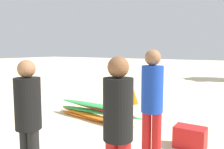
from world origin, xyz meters
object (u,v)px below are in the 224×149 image
Objects in this scene: traffic_cone_near at (133,96)px; lifeguard_near_right at (152,101)px; lifeguard_far_right at (118,125)px; surfboard_pile at (94,111)px; cooler_box at (190,137)px; lifeguard_near_center at (28,117)px.

lifeguard_near_right is at bearing -58.44° from traffic_cone_near.
lifeguard_far_right is at bearing -85.51° from lifeguard_near_right.
cooler_box is at bearing -9.99° from surfboard_pile.
lifeguard_near_center is 1.72m from lifeguard_near_right.
lifeguard_near_right is (2.25, -1.50, 0.83)m from surfboard_pile.
surfboard_pile is at bearing 170.01° from cooler_box.
traffic_cone_near is (-2.28, 4.67, -0.73)m from lifeguard_far_right.
lifeguard_near_right is 1.10m from lifeguard_far_right.
lifeguard_near_center is 3.04× the size of cooler_box.
surfboard_pile is 5.12× the size of traffic_cone_near.
cooler_box is at bearing -45.26° from traffic_cone_near.
lifeguard_near_right is (1.06, 1.35, 0.08)m from lifeguard_near_center.
lifeguard_near_center is 1.18m from lifeguard_far_right.
traffic_cone_near is at bearing 88.61° from surfboard_pile.
traffic_cone_near is 0.94× the size of cooler_box.
traffic_cone_near reaches higher than surfboard_pile.
lifeguard_far_right is at bearing -48.01° from surfboard_pile.
surfboard_pile is 3.58m from lifeguard_far_right.
traffic_cone_near is at bearing 121.56° from lifeguard_near_right.
traffic_cone_near is at bearing 102.98° from lifeguard_near_center.
lifeguard_far_right is at bearing -95.84° from cooler_box.
surfboard_pile is 1.47× the size of lifeguard_near_right.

